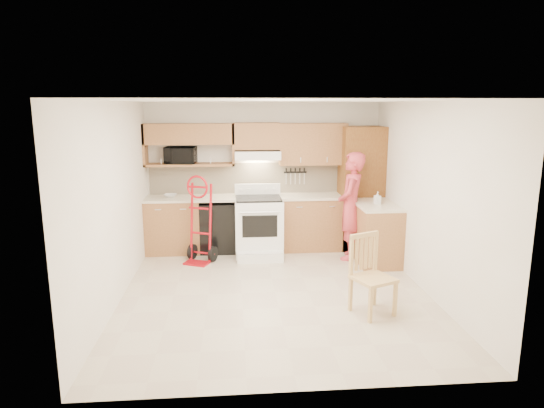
{
  "coord_description": "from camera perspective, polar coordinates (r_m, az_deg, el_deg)",
  "views": [
    {
      "loc": [
        -0.54,
        -5.92,
        2.45
      ],
      "look_at": [
        0.0,
        0.5,
        1.1
      ],
      "focal_mm": 31.27,
      "sensor_mm": 36.0,
      "label": 1
    }
  ],
  "objects": [
    {
      "name": "range",
      "position": [
        7.79,
        -1.59,
        -2.13
      ],
      "size": [
        0.77,
        1.02,
        1.14
      ],
      "primitive_type": null,
      "color": "white",
      "rests_on": "ground"
    },
    {
      "name": "wall_front",
      "position": [
        3.89,
        3.41,
        -6.14
      ],
      "size": [
        4.0,
        0.02,
        2.5
      ],
      "primitive_type": "cube",
      "color": "white",
      "rests_on": "ground"
    },
    {
      "name": "wall_back",
      "position": [
        8.28,
        -1.02,
        3.5
      ],
      "size": [
        4.0,
        0.02,
        2.5
      ],
      "primitive_type": "cube",
      "color": "white",
      "rests_on": "ground"
    },
    {
      "name": "lower_cab_right",
      "position": [
        8.23,
        4.93,
        -2.27
      ],
      "size": [
        1.14,
        0.6,
        0.9
      ],
      "primitive_type": "cube",
      "color": "#A0663E",
      "rests_on": "ground"
    },
    {
      "name": "upper_cab_center",
      "position": [
        8.03,
        -1.81,
        8.18
      ],
      "size": [
        0.76,
        0.33,
        0.44
      ],
      "primitive_type": "cube",
      "color": "#A0663E",
      "rests_on": "wall_back"
    },
    {
      "name": "lower_cab_left",
      "position": [
        8.18,
        -11.76,
        -2.57
      ],
      "size": [
        0.9,
        0.6,
        0.9
      ],
      "primitive_type": "cube",
      "color": "#A0663E",
      "rests_on": "ground"
    },
    {
      "name": "floor",
      "position": [
        6.43,
        0.38,
        -10.65
      ],
      "size": [
        4.0,
        4.5,
        0.02
      ],
      "primitive_type": "cube",
      "color": "#C2B599",
      "rests_on": "ground"
    },
    {
      "name": "countertop_left",
      "position": [
        8.05,
        -9.78,
        0.7
      ],
      "size": [
        1.5,
        0.63,
        0.04
      ],
      "primitive_type": "cube",
      "color": "beige",
      "rests_on": "lower_cab_left"
    },
    {
      "name": "dining_chair",
      "position": [
        5.77,
        12.12,
        -8.43
      ],
      "size": [
        0.58,
        0.6,
        0.95
      ],
      "primitive_type": null,
      "rotation": [
        0.0,
        0.0,
        0.41
      ],
      "color": "#D5B679",
      "rests_on": "ground"
    },
    {
      "name": "upper_shelf_mw",
      "position": [
        8.1,
        -9.83,
        4.71
      ],
      "size": [
        1.5,
        0.33,
        0.04
      ],
      "primitive_type": "cube",
      "color": "#A0663E",
      "rests_on": "wall_back"
    },
    {
      "name": "soap_bottle",
      "position": [
        7.54,
        12.58,
        0.74
      ],
      "size": [
        0.1,
        0.1,
        0.19
      ],
      "primitive_type": "imported",
      "rotation": [
        0.0,
        0.0,
        0.12
      ],
      "color": "white",
      "rests_on": "countertop_return"
    },
    {
      "name": "microwave",
      "position": [
        8.09,
        -10.95,
        5.79
      ],
      "size": [
        0.54,
        0.4,
        0.28
      ],
      "primitive_type": "imported",
      "rotation": [
        0.0,
        0.0,
        -0.12
      ],
      "color": "black",
      "rests_on": "upper_shelf_mw"
    },
    {
      "name": "upper_cab_left",
      "position": [
        8.05,
        -9.96,
        8.31
      ],
      "size": [
        1.5,
        0.33,
        0.34
      ],
      "primitive_type": "cube",
      "color": "#A0663E",
      "rests_on": "wall_back"
    },
    {
      "name": "countertop_return",
      "position": [
        7.57,
        12.51,
        -0.11
      ],
      "size": [
        0.63,
        1.0,
        0.04
      ],
      "primitive_type": "cube",
      "color": "beige",
      "rests_on": "cab_return_right"
    },
    {
      "name": "wall_left",
      "position": [
        6.22,
        -18.39,
        0.1
      ],
      "size": [
        0.02,
        4.5,
        2.5
      ],
      "primitive_type": "cube",
      "color": "white",
      "rests_on": "ground"
    },
    {
      "name": "ceiling",
      "position": [
        5.94,
        0.41,
        12.42
      ],
      "size": [
        4.0,
        4.5,
        0.02
      ],
      "primitive_type": "cube",
      "color": "white",
      "rests_on": "ground"
    },
    {
      "name": "pantry_tall",
      "position": [
        8.29,
        10.6,
        1.9
      ],
      "size": [
        0.7,
        0.6,
        2.1
      ],
      "primitive_type": "cube",
      "color": "brown",
      "rests_on": "ground"
    },
    {
      "name": "wall_right",
      "position": [
        6.55,
        18.18,
        0.69
      ],
      "size": [
        0.02,
        4.5,
        2.5
      ],
      "primitive_type": "cube",
      "color": "white",
      "rests_on": "ground"
    },
    {
      "name": "upper_cab_right",
      "position": [
        8.15,
        4.93,
        7.21
      ],
      "size": [
        1.14,
        0.33,
        0.7
      ],
      "primitive_type": "cube",
      "color": "#A0663E",
      "rests_on": "wall_back"
    },
    {
      "name": "dishwasher",
      "position": [
        8.13,
        -6.49,
        -2.67
      ],
      "size": [
        0.6,
        0.6,
        0.85
      ],
      "primitive_type": "cube",
      "color": "black",
      "rests_on": "ground"
    },
    {
      "name": "knife_strip",
      "position": [
        8.29,
        2.81,
        3.42
      ],
      "size": [
        0.4,
        0.05,
        0.29
      ],
      "primitive_type": null,
      "color": "black",
      "rests_on": "backsplash"
    },
    {
      "name": "cab_return_right",
      "position": [
        7.68,
        12.35,
        -3.54
      ],
      "size": [
        0.6,
        1.0,
        0.9
      ],
      "primitive_type": "cube",
      "color": "#A0663E",
      "rests_on": "ground"
    },
    {
      "name": "bowl",
      "position": [
        8.08,
        -12.14,
        0.98
      ],
      "size": [
        0.24,
        0.24,
        0.05
      ],
      "primitive_type": "imported",
      "rotation": [
        0.0,
        0.0,
        -0.13
      ],
      "color": "white",
      "rests_on": "countertop_left"
    },
    {
      "name": "backsplash",
      "position": [
        8.27,
        -1.0,
        3.13
      ],
      "size": [
        3.92,
        0.03,
        0.55
      ],
      "primitive_type": "cube",
      "color": "beige",
      "rests_on": "wall_back"
    },
    {
      "name": "range_hood",
      "position": [
        7.99,
        -1.77,
        5.94
      ],
      "size": [
        0.76,
        0.46,
        0.14
      ],
      "primitive_type": "cube",
      "color": "white",
      "rests_on": "wall_back"
    },
    {
      "name": "countertop_right",
      "position": [
        8.13,
        4.98,
        0.94
      ],
      "size": [
        1.14,
        0.63,
        0.04
      ],
      "primitive_type": "cube",
      "color": "beige",
      "rests_on": "lower_cab_right"
    },
    {
      "name": "person",
      "position": [
        7.67,
        9.48,
        -0.25
      ],
      "size": [
        0.62,
        0.74,
        1.73
      ],
      "primitive_type": "imported",
      "rotation": [
        0.0,
        0.0,
        -1.95
      ],
      "color": "#BF3A44",
      "rests_on": "ground"
    },
    {
      "name": "hand_truck",
      "position": [
        7.5,
        -8.84,
        -2.38
      ],
      "size": [
        0.64,
        0.61,
        1.25
      ],
      "primitive_type": null,
      "rotation": [
        0.0,
        0.0,
        -0.42
      ],
      "color": "#B60C17",
      "rests_on": "ground"
    }
  ]
}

